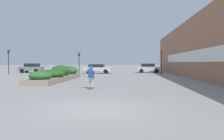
{
  "coord_description": "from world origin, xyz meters",
  "views": [
    {
      "loc": [
        1.27,
        -7.94,
        1.72
      ],
      "look_at": [
        -0.68,
        16.42,
        0.89
      ],
      "focal_mm": 35.0,
      "sensor_mm": 36.0,
      "label": 1
    }
  ],
  "objects_px": {
    "skateboarder": "(91,75)",
    "car_rightmost": "(148,68)",
    "traffic_light_left": "(79,60)",
    "skateboard": "(91,88)",
    "car_leftmost": "(31,68)",
    "car_center_left": "(98,68)",
    "car_center_right": "(221,68)",
    "traffic_light_far_left": "(8,58)",
    "traffic_light_right": "(162,58)"
  },
  "relations": [
    {
      "from": "car_center_right",
      "to": "car_rightmost",
      "type": "xyz_separation_m",
      "value": [
        -11.46,
        1.16,
        -0.05
      ]
    },
    {
      "from": "skateboarder",
      "to": "car_center_right",
      "type": "bearing_deg",
      "value": 75.78
    },
    {
      "from": "car_center_right",
      "to": "traffic_light_right",
      "type": "bearing_deg",
      "value": 115.37
    },
    {
      "from": "skateboarder",
      "to": "car_rightmost",
      "type": "relative_size",
      "value": 0.35
    },
    {
      "from": "car_rightmost",
      "to": "car_center_left",
      "type": "bearing_deg",
      "value": -69.17
    },
    {
      "from": "skateboarder",
      "to": "car_leftmost",
      "type": "height_order",
      "value": "car_leftmost"
    },
    {
      "from": "car_rightmost",
      "to": "car_center_right",
      "type": "bearing_deg",
      "value": 84.21
    },
    {
      "from": "car_rightmost",
      "to": "traffic_light_far_left",
      "type": "bearing_deg",
      "value": -72.92
    },
    {
      "from": "skateboard",
      "to": "car_center_right",
      "type": "relative_size",
      "value": 0.14
    },
    {
      "from": "car_rightmost",
      "to": "traffic_light_right",
      "type": "bearing_deg",
      "value": 12.89
    },
    {
      "from": "car_leftmost",
      "to": "skateboard",
      "type": "bearing_deg",
      "value": -146.99
    },
    {
      "from": "car_center_right",
      "to": "car_rightmost",
      "type": "bearing_deg",
      "value": 84.21
    },
    {
      "from": "car_leftmost",
      "to": "traffic_light_far_left",
      "type": "height_order",
      "value": "traffic_light_far_left"
    },
    {
      "from": "skateboard",
      "to": "traffic_light_right",
      "type": "height_order",
      "value": "traffic_light_right"
    },
    {
      "from": "car_center_right",
      "to": "traffic_light_left",
      "type": "distance_m",
      "value": 22.66
    },
    {
      "from": "car_rightmost",
      "to": "traffic_light_left",
      "type": "relative_size",
      "value": 1.29
    },
    {
      "from": "skateboarder",
      "to": "traffic_light_left",
      "type": "xyz_separation_m",
      "value": [
        -4.86,
        17.37,
        1.23
      ]
    },
    {
      "from": "car_rightmost",
      "to": "traffic_light_left",
      "type": "height_order",
      "value": "traffic_light_left"
    },
    {
      "from": "traffic_light_left",
      "to": "skateboard",
      "type": "bearing_deg",
      "value": -74.37
    },
    {
      "from": "car_leftmost",
      "to": "car_center_right",
      "type": "distance_m",
      "value": 31.14
    },
    {
      "from": "skateboard",
      "to": "car_center_left",
      "type": "distance_m",
      "value": 20.66
    },
    {
      "from": "traffic_light_left",
      "to": "skateboarder",
      "type": "bearing_deg",
      "value": -74.37
    },
    {
      "from": "car_center_left",
      "to": "car_rightmost",
      "type": "distance_m",
      "value": 8.89
    },
    {
      "from": "car_center_left",
      "to": "car_leftmost",
      "type": "bearing_deg",
      "value": -94.96
    },
    {
      "from": "traffic_light_left",
      "to": "car_center_left",
      "type": "bearing_deg",
      "value": 53.94
    },
    {
      "from": "car_leftmost",
      "to": "car_center_left",
      "type": "bearing_deg",
      "value": -94.96
    },
    {
      "from": "car_center_right",
      "to": "car_rightmost",
      "type": "height_order",
      "value": "car_center_right"
    },
    {
      "from": "car_center_left",
      "to": "traffic_light_far_left",
      "type": "height_order",
      "value": "traffic_light_far_left"
    },
    {
      "from": "skateboard",
      "to": "skateboarder",
      "type": "bearing_deg",
      "value": -156.83
    },
    {
      "from": "car_leftmost",
      "to": "traffic_light_left",
      "type": "height_order",
      "value": "traffic_light_left"
    },
    {
      "from": "car_center_right",
      "to": "traffic_light_left",
      "type": "bearing_deg",
      "value": 103.07
    },
    {
      "from": "skateboard",
      "to": "car_rightmost",
      "type": "xyz_separation_m",
      "value": [
        5.72,
        23.64,
        0.75
      ]
    },
    {
      "from": "car_center_right",
      "to": "traffic_light_right",
      "type": "relative_size",
      "value": 1.21
    },
    {
      "from": "skateboarder",
      "to": "traffic_light_right",
      "type": "xyz_separation_m",
      "value": [
        7.08,
        17.69,
        1.49
      ]
    },
    {
      "from": "car_leftmost",
      "to": "traffic_light_right",
      "type": "bearing_deg",
      "value": -100.18
    },
    {
      "from": "car_leftmost",
      "to": "car_center_right",
      "type": "bearing_deg",
      "value": -88.14
    },
    {
      "from": "skateboard",
      "to": "skateboarder",
      "type": "relative_size",
      "value": 0.42
    },
    {
      "from": "car_leftmost",
      "to": "skateboarder",
      "type": "bearing_deg",
      "value": -146.99
    },
    {
      "from": "traffic_light_left",
      "to": "traffic_light_right",
      "type": "relative_size",
      "value": 0.88
    },
    {
      "from": "skateboarder",
      "to": "traffic_light_left",
      "type": "distance_m",
      "value": 18.08
    },
    {
      "from": "skateboard",
      "to": "car_rightmost",
      "type": "height_order",
      "value": "car_rightmost"
    },
    {
      "from": "car_leftmost",
      "to": "car_center_right",
      "type": "relative_size",
      "value": 0.9
    },
    {
      "from": "skateboard",
      "to": "traffic_light_far_left",
      "type": "relative_size",
      "value": 0.16
    },
    {
      "from": "traffic_light_left",
      "to": "traffic_light_right",
      "type": "bearing_deg",
      "value": 1.57
    },
    {
      "from": "skateboarder",
      "to": "car_rightmost",
      "type": "height_order",
      "value": "car_rightmost"
    },
    {
      "from": "car_leftmost",
      "to": "traffic_light_far_left",
      "type": "relative_size",
      "value": 1.08
    },
    {
      "from": "car_center_left",
      "to": "car_rightmost",
      "type": "relative_size",
      "value": 1.07
    },
    {
      "from": "car_center_left",
      "to": "car_center_right",
      "type": "distance_m",
      "value": 19.87
    },
    {
      "from": "car_center_left",
      "to": "traffic_light_far_left",
      "type": "bearing_deg",
      "value": -75.43
    },
    {
      "from": "car_center_right",
      "to": "car_rightmost",
      "type": "relative_size",
      "value": 1.07
    }
  ]
}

